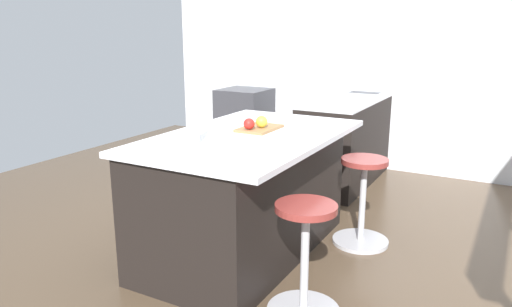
{
  "coord_description": "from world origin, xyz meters",
  "views": [
    {
      "loc": [
        2.9,
        1.53,
        1.68
      ],
      "look_at": [
        -0.09,
        -0.12,
        0.79
      ],
      "focal_mm": 34.38,
      "sensor_mm": 36.0,
      "label": 1
    }
  ],
  "objects_px": {
    "cutting_board": "(259,128)",
    "water_bottle": "(195,126)",
    "stool_middle": "(305,264)",
    "apple_yellow": "(262,122)",
    "stool_by_window": "(362,204)",
    "kitchen_island": "(245,193)",
    "oven_range": "(245,123)",
    "apple_red": "(249,124)"
  },
  "relations": [
    {
      "from": "apple_red",
      "to": "cutting_board",
      "type": "bearing_deg",
      "value": 168.84
    },
    {
      "from": "kitchen_island",
      "to": "apple_yellow",
      "type": "height_order",
      "value": "apple_yellow"
    },
    {
      "from": "cutting_board",
      "to": "water_bottle",
      "type": "distance_m",
      "value": 0.64
    },
    {
      "from": "water_bottle",
      "to": "stool_by_window",
      "type": "bearing_deg",
      "value": 139.62
    },
    {
      "from": "apple_red",
      "to": "stool_middle",
      "type": "bearing_deg",
      "value": 49.47
    },
    {
      "from": "oven_range",
      "to": "kitchen_island",
      "type": "xyz_separation_m",
      "value": [
        2.46,
        1.43,
        0.02
      ]
    },
    {
      "from": "kitchen_island",
      "to": "water_bottle",
      "type": "height_order",
      "value": "water_bottle"
    },
    {
      "from": "stool_by_window",
      "to": "oven_range",
      "type": "bearing_deg",
      "value": -131.23
    },
    {
      "from": "water_bottle",
      "to": "oven_range",
      "type": "bearing_deg",
      "value": -155.74
    },
    {
      "from": "oven_range",
      "to": "stool_by_window",
      "type": "bearing_deg",
      "value": 48.77
    },
    {
      "from": "kitchen_island",
      "to": "stool_by_window",
      "type": "height_order",
      "value": "kitchen_island"
    },
    {
      "from": "stool_middle",
      "to": "cutting_board",
      "type": "height_order",
      "value": "cutting_board"
    },
    {
      "from": "kitchen_island",
      "to": "stool_middle",
      "type": "height_order",
      "value": "kitchen_island"
    },
    {
      "from": "cutting_board",
      "to": "water_bottle",
      "type": "height_order",
      "value": "water_bottle"
    },
    {
      "from": "kitchen_island",
      "to": "stool_by_window",
      "type": "distance_m",
      "value": 0.94
    },
    {
      "from": "oven_range",
      "to": "kitchen_island",
      "type": "height_order",
      "value": "kitchen_island"
    },
    {
      "from": "stool_middle",
      "to": "apple_yellow",
      "type": "bearing_deg",
      "value": -136.88
    },
    {
      "from": "stool_by_window",
      "to": "water_bottle",
      "type": "height_order",
      "value": "water_bottle"
    },
    {
      "from": "oven_range",
      "to": "stool_middle",
      "type": "relative_size",
      "value": 1.28
    },
    {
      "from": "water_bottle",
      "to": "apple_red",
      "type": "bearing_deg",
      "value": 165.2
    },
    {
      "from": "stool_middle",
      "to": "apple_yellow",
      "type": "distance_m",
      "value": 1.19
    },
    {
      "from": "apple_yellow",
      "to": "stool_middle",
      "type": "bearing_deg",
      "value": 43.12
    },
    {
      "from": "cutting_board",
      "to": "apple_red",
      "type": "height_order",
      "value": "apple_red"
    },
    {
      "from": "stool_by_window",
      "to": "apple_yellow",
      "type": "height_order",
      "value": "apple_yellow"
    },
    {
      "from": "cutting_board",
      "to": "apple_yellow",
      "type": "relative_size",
      "value": 4.01
    },
    {
      "from": "oven_range",
      "to": "cutting_board",
      "type": "bearing_deg",
      "value": 32.47
    },
    {
      "from": "kitchen_island",
      "to": "apple_red",
      "type": "height_order",
      "value": "apple_red"
    },
    {
      "from": "oven_range",
      "to": "apple_red",
      "type": "height_order",
      "value": "apple_red"
    },
    {
      "from": "stool_middle",
      "to": "apple_yellow",
      "type": "height_order",
      "value": "apple_yellow"
    },
    {
      "from": "stool_middle",
      "to": "water_bottle",
      "type": "xyz_separation_m",
      "value": [
        -0.13,
        -0.85,
        0.72
      ]
    },
    {
      "from": "kitchen_island",
      "to": "apple_red",
      "type": "relative_size",
      "value": 21.61
    },
    {
      "from": "kitchen_island",
      "to": "water_bottle",
      "type": "xyz_separation_m",
      "value": [
        0.44,
        -0.12,
        0.58
      ]
    },
    {
      "from": "cutting_board",
      "to": "apple_red",
      "type": "distance_m",
      "value": 0.13
    },
    {
      "from": "apple_yellow",
      "to": "water_bottle",
      "type": "height_order",
      "value": "water_bottle"
    },
    {
      "from": "oven_range",
      "to": "cutting_board",
      "type": "height_order",
      "value": "cutting_board"
    },
    {
      "from": "stool_middle",
      "to": "cutting_board",
      "type": "distance_m",
      "value": 1.18
    },
    {
      "from": "stool_by_window",
      "to": "cutting_board",
      "type": "relative_size",
      "value": 1.94
    },
    {
      "from": "stool_by_window",
      "to": "water_bottle",
      "type": "distance_m",
      "value": 1.5
    },
    {
      "from": "kitchen_island",
      "to": "apple_yellow",
      "type": "xyz_separation_m",
      "value": [
        -0.16,
        0.06,
        0.52
      ]
    },
    {
      "from": "kitchen_island",
      "to": "cutting_board",
      "type": "bearing_deg",
      "value": 168.94
    },
    {
      "from": "stool_by_window",
      "to": "apple_yellow",
      "type": "distance_m",
      "value": 1.03
    },
    {
      "from": "oven_range",
      "to": "kitchen_island",
      "type": "distance_m",
      "value": 2.84
    }
  ]
}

